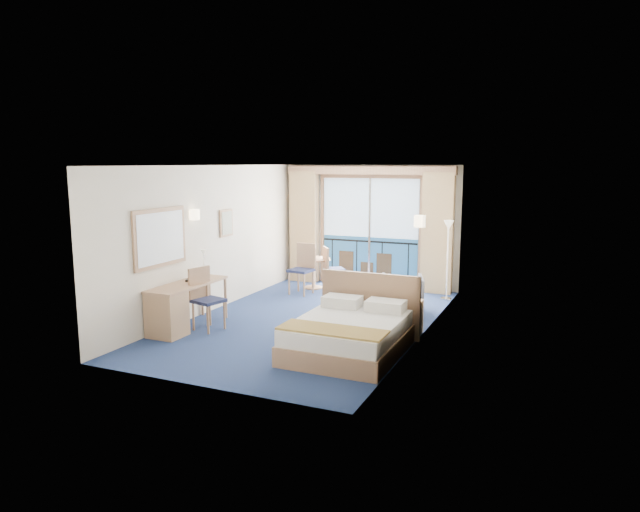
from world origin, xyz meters
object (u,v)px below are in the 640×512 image
Objects in this scene: nightstand at (408,317)px; armchair at (402,293)px; desk at (172,309)px; table_chair_b at (303,266)px; round_table at (313,266)px; table_chair_a at (331,266)px; desk_chair at (205,295)px; bed at (350,333)px; floor_lamp at (448,240)px.

armchair is (-0.46, 1.34, 0.07)m from nightstand.
desk is (-3.02, -2.89, 0.08)m from armchair.
table_chair_b is at bearing 144.91° from nightstand.
table_chair_b reaches higher than round_table.
armchair is 0.79× the size of table_chair_a.
armchair is at bearing -34.35° from desk_chair.
table_chair_a is 0.65m from table_chair_b.
floor_lamp is at bearing 80.45° from bed.
nightstand is 3.42m from table_chair_a.
table_chair_b reaches higher than desk.
floor_lamp is at bearing 2.03° from round_table.
floor_lamp is 2.58m from table_chair_a.
round_table is at bearing -45.12° from armchair.
armchair reaches higher than nightstand.
desk_chair reaches higher than round_table.
floor_lamp is at bearing 87.56° from nightstand.
desk is 4.11m from round_table.
table_chair_b is (-2.79, 1.96, 0.32)m from nightstand.
desk is at bearing 25.05° from armchair.
floor_lamp is 4.97m from desk_chair.
desk_chair is at bearing -131.71° from floor_lamp.
bed reaches higher than nightstand.
floor_lamp is 3.00m from round_table.
armchair is 0.47× the size of desk.
armchair is at bearing -26.39° from round_table.
bed is at bearing 6.11° from desk.
nightstand is 0.73× the size of armchair.
bed is 2.66m from desk_chair.
table_chair_a is 0.90× the size of table_chair_b.
round_table is (-2.26, 3.74, 0.22)m from bed.
nightstand is at bearing -92.44° from floor_lamp.
bed is 1.20× the size of desk.
round_table is at bearing 138.24° from nightstand.
bed is 1.88× the size of desk_chair.
nightstand is at bearing -29.09° from table_chair_b.
desk reaches higher than round_table.
nightstand is 1.42m from armchair.
armchair reaches higher than round_table.
table_chair_a reaches higher than round_table.
nightstand is 0.58× the size of table_chair_a.
armchair is 1.64m from floor_lamp.
bed is 2.97m from desk.
nightstand is 3.76m from round_table.
desk is at bearing -99.56° from round_table.
armchair is 3.64m from desk_chair.
table_chair_a reaches higher than armchair.
table_chair_a is at bearing -176.58° from floor_lamp.
floor_lamp reaches higher than bed.
desk_chair is (0.31, 0.47, 0.16)m from desk.
nightstand is 2.77m from floor_lamp.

